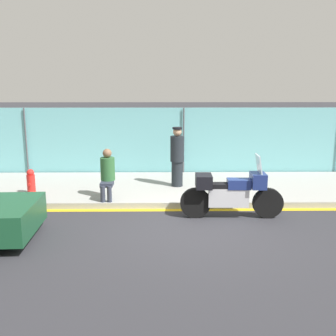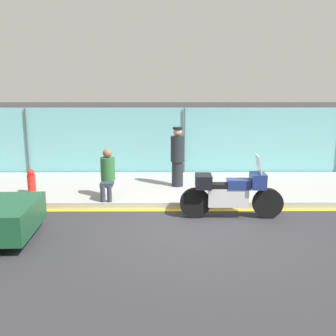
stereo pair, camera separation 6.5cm
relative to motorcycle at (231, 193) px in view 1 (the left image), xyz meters
name	(u,v)px [view 1 (the left image)]	position (x,y,z in m)	size (l,w,h in m)	color
ground_plane	(195,227)	(-0.87, -0.63, -0.59)	(120.00, 120.00, 0.00)	#2D2D33
sidewalk	(186,188)	(-0.87, 2.37, -0.51)	(37.91, 3.45, 0.15)	#9E9E99
curb_paint_stripe	(191,210)	(-0.87, 0.55, -0.59)	(37.91, 0.18, 0.01)	gold
storefront_fence	(183,142)	(-0.87, 4.18, 0.54)	(36.01, 0.17, 2.26)	#6BB2B7
motorcycle	(231,193)	(0.00, 0.00, 0.00)	(2.35, 0.53, 1.47)	black
officer_standing	(177,156)	(-1.14, 2.29, 0.42)	(0.39, 0.39, 1.68)	#1E2328
person_seated_on_curb	(107,171)	(-2.95, 1.09, 0.26)	(0.36, 0.65, 1.26)	#2D3342
fire_hydrant	(31,182)	(-5.03, 1.52, -0.11)	(0.21, 0.27, 0.67)	red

